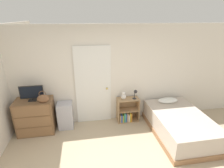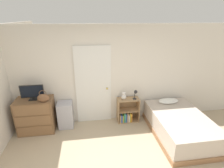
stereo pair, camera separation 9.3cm
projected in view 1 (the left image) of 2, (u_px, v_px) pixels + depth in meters
wall_back at (94, 76)px, 4.46m from camera, size 10.00×0.06×2.55m
door_closed at (93, 86)px, 4.49m from camera, size 0.91×0.09×2.06m
dresser at (36, 116)px, 4.25m from camera, size 0.86×0.51×0.86m
tv at (32, 93)px, 4.03m from camera, size 0.53×0.16×0.36m
handbag at (43, 99)px, 3.95m from camera, size 0.27×0.12×0.29m
storage_bin at (66, 115)px, 4.46m from camera, size 0.37×0.35×0.68m
bookshelf at (127, 112)px, 4.77m from camera, size 0.58×0.30×0.66m
teddy_bear at (124, 96)px, 4.58m from camera, size 0.13×0.13×0.21m
desk_lamp at (135, 93)px, 4.55m from camera, size 0.11×0.11×0.26m
bed at (179, 124)px, 4.23m from camera, size 1.21×1.88×0.64m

